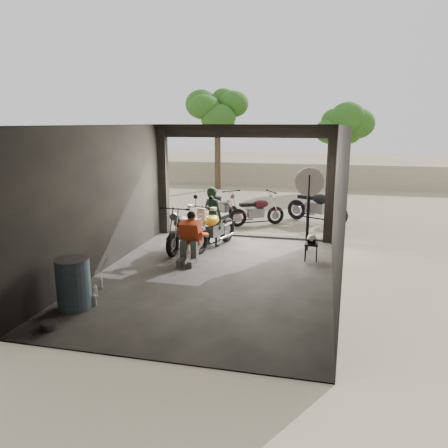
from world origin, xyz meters
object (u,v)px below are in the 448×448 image
at_px(helmet, 312,239).
at_px(left_bike, 183,227).
at_px(stool, 311,246).
at_px(outside_bike_b, 257,209).
at_px(outside_bike_a, 224,204).
at_px(main_bike, 214,225).
at_px(rider, 213,217).
at_px(mechanic, 189,239).
at_px(oil_drum, 73,284).
at_px(sign_post, 309,196).
at_px(outside_bike_c, 317,203).

bearing_deg(helmet, left_bike, -175.67).
bearing_deg(stool, outside_bike_b, 118.51).
distance_m(outside_bike_a, helmet, 5.14).
relative_size(main_bike, rider, 1.15).
bearing_deg(stool, main_bike, 167.34).
distance_m(main_bike, mechanic, 1.43).
xyz_separation_m(outside_bike_a, oil_drum, (-0.90, -7.90, -0.06)).
xyz_separation_m(helmet, sign_post, (-0.14, 0.80, 0.89)).
distance_m(main_bike, left_bike, 0.81).
bearing_deg(outside_bike_c, stool, -153.96).
relative_size(helmet, oil_drum, 0.25).
bearing_deg(mechanic, left_bike, 116.23).
bearing_deg(outside_bike_c, outside_bike_a, 118.19).
height_order(main_bike, mechanic, main_bike).
height_order(left_bike, stool, left_bike).
bearing_deg(outside_bike_c, sign_post, -156.38).
bearing_deg(outside_bike_b, left_bike, 124.30).
distance_m(outside_bike_c, rider, 4.40).
xyz_separation_m(helmet, oil_drum, (-4.00, -3.81, -0.08)).
distance_m(outside_bike_b, mechanic, 4.32).
bearing_deg(stool, outside_bike_c, 89.75).
relative_size(outside_bike_b, sign_post, 0.76).
bearing_deg(sign_post, helmet, -96.25).
bearing_deg(main_bike, outside_bike_b, 92.95).
xyz_separation_m(main_bike, outside_bike_a, (-0.55, 3.58, -0.09)).
relative_size(outside_bike_b, oil_drum, 1.78).
xyz_separation_m(left_bike, helmet, (3.30, -0.22, -0.06)).
xyz_separation_m(mechanic, stool, (2.78, 0.84, -0.22)).
xyz_separation_m(main_bike, outside_bike_b, (0.71, 2.81, -0.06)).
height_order(left_bike, outside_bike_b, left_bike).
xyz_separation_m(rider, oil_drum, (-1.39, -4.49, -0.34)).
bearing_deg(helmet, stool, -84.07).
distance_m(helmet, oil_drum, 5.52).
relative_size(main_bike, stool, 4.17).
bearing_deg(oil_drum, mechanic, 67.34).
height_order(stool, helmet, helmet).
relative_size(main_bike, sign_post, 0.85).
distance_m(left_bike, stool, 3.32).
height_order(outside_bike_c, stool, outside_bike_c).
bearing_deg(stool, left_bike, 175.25).
height_order(outside_bike_b, helmet, outside_bike_b).
xyz_separation_m(outside_bike_c, sign_post, (-0.16, -3.41, 0.79)).
relative_size(left_bike, outside_bike_b, 1.09).
relative_size(stool, helmet, 1.94).
bearing_deg(oil_drum, sign_post, 50.02).
distance_m(outside_bike_b, oil_drum, 7.46).
distance_m(helmet, sign_post, 1.20).
relative_size(outside_bike_b, mechanic, 1.38).
height_order(main_bike, left_bike, main_bike).
distance_m(outside_bike_b, outside_bike_c, 2.05).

